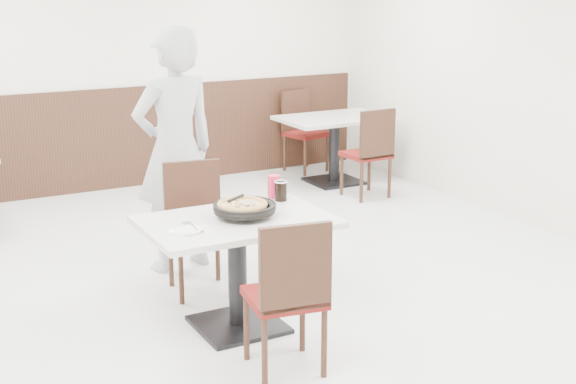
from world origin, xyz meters
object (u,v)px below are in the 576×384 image
side_plate (188,230)px  bg_table_right (334,150)px  chair_near (284,293)px  bg_chair_right_near (366,152)px  pizza_pan (245,211)px  diner_person (175,151)px  chair_far (199,230)px  pizza (242,207)px  bg_chair_right_far (306,132)px  main_table (238,274)px  cola_glass (281,191)px  red_cup (274,186)px

side_plate → bg_table_right: bearing=46.4°
chair_near → bg_chair_right_near: 3.94m
pizza_pan → diner_person: diner_person is taller
chair_near → chair_far: bearing=98.2°
pizza_pan → pizza: 0.03m
chair_near → bg_chair_right_far: size_ratio=1.00×
main_table → chair_far: size_ratio=1.26×
pizza → cola_glass: bearing=28.2°
chair_far → bg_chair_right_near: 3.03m
pizza_pan → bg_table_right: (2.51, 2.98, -0.42)m
chair_far → pizza: chair_far is taller
diner_person → side_plate: bearing=64.1°
pizza → bg_chair_right_far: 4.39m
chair_near → chair_far: same height
pizza → cola_glass: (0.40, 0.21, 0.00)m
side_plate → bg_chair_right_near: 3.82m
bg_chair_right_near → bg_chair_right_far: bearing=87.4°
bg_table_right → bg_chair_right_far: bearing=90.7°
pizza → diner_person: bearing=89.9°
diner_person → bg_chair_right_far: (2.51, 2.36, -0.48)m
main_table → pizza: size_ratio=3.84×
bg_chair_right_near → bg_table_right: bearing=86.2°
side_plate → cola_glass: 0.90m
bg_chair_right_far → side_plate: bearing=38.5°
side_plate → bg_table_right: side_plate is taller
chair_near → bg_table_right: bearing=63.7°
pizza → bg_chair_right_near: 3.41m
cola_glass → diner_person: diner_person is taller
pizza_pan → chair_far: bearing=94.2°
bg_chair_right_far → main_table: bearing=41.4°
pizza_pan → bg_table_right: size_ratio=0.33×
chair_far → pizza_pan: (0.05, -0.68, 0.32)m
chair_near → pizza: size_ratio=3.04×
pizza_pan → bg_chair_right_far: bg_chair_right_far is taller
bg_chair_right_far → pizza_pan: bearing=42.0°
side_plate → chair_near: bearing=-56.1°
chair_near → red_cup: chair_near is taller
chair_near → bg_chair_right_near: bearing=58.4°
chair_far → bg_chair_right_far: same height
side_plate → cola_glass: size_ratio=1.30×
cola_glass → red_cup: size_ratio=0.81×
diner_person → bg_table_right: (2.52, 1.73, -0.58)m
pizza → diner_person: diner_person is taller
red_cup → bg_chair_right_near: bg_chair_right_near is taller
diner_person → bg_table_right: diner_person is taller
pizza → red_cup: red_cup is taller
chair_far → diner_person: size_ratio=0.50×
cola_glass → bg_chair_right_near: bearing=44.7°
pizza → bg_table_right: size_ratio=0.26×
pizza_pan → bg_chair_right_near: (2.49, 2.32, -0.32)m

